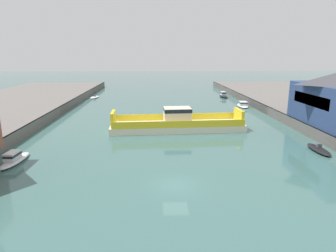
% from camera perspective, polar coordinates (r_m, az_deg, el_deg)
% --- Properties ---
extents(ground_plane, '(400.00, 400.00, 0.00)m').
position_cam_1_polar(ground_plane, '(28.76, 1.50, -11.43)').
color(ground_plane, '#3D6660').
extents(chain_ferry, '(22.14, 6.91, 3.78)m').
position_cam_1_polar(chain_ferry, '(48.50, 1.80, 0.50)').
color(chain_ferry, beige).
rests_on(chain_ferry, ground).
extents(moored_boat_near_left, '(2.03, 5.87, 1.45)m').
position_cam_1_polar(moored_boat_near_left, '(38.36, -27.74, -5.65)').
color(moored_boat_near_left, white).
rests_on(moored_boat_near_left, ground).
extents(moored_boat_near_right, '(3.03, 6.78, 1.28)m').
position_cam_1_polar(moored_boat_near_right, '(73.06, 14.36, 4.05)').
color(moored_boat_near_right, white).
rests_on(moored_boat_near_right, ground).
extents(moored_boat_mid_left, '(2.52, 5.77, 0.90)m').
position_cam_1_polar(moored_boat_mid_left, '(87.98, -14.08, 5.48)').
color(moored_boat_mid_left, white).
rests_on(moored_boat_mid_left, ground).
extents(moored_boat_mid_right, '(2.35, 5.54, 1.65)m').
position_cam_1_polar(moored_boat_mid_right, '(87.88, 10.73, 5.91)').
color(moored_boat_mid_right, black).
rests_on(moored_boat_mid_right, ground).
extents(moored_boat_far_left, '(1.61, 5.13, 1.04)m').
position_cam_1_polar(moored_boat_far_left, '(42.75, 27.24, -4.06)').
color(moored_boat_far_left, black).
rests_on(moored_boat_far_left, ground).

